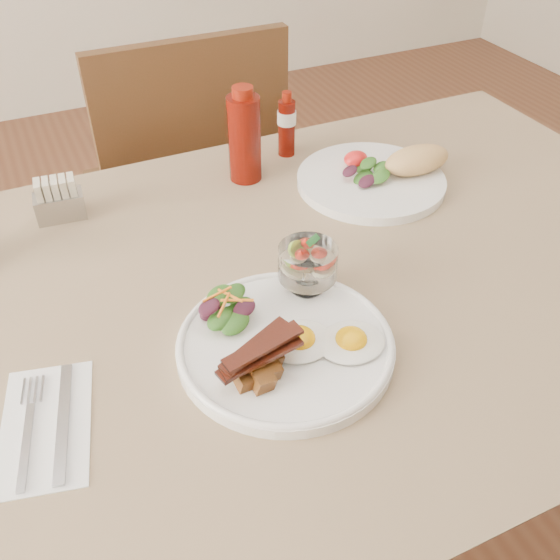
{
  "coord_description": "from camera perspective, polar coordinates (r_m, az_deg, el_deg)",
  "views": [
    {
      "loc": [
        -0.35,
        -0.63,
        1.34
      ],
      "look_at": [
        -0.09,
        -0.06,
        0.82
      ],
      "focal_mm": 40.0,
      "sensor_mm": 36.0,
      "label": 1
    }
  ],
  "objects": [
    {
      "name": "side_salad",
      "position": [
        0.82,
        -4.81,
        -2.78
      ],
      "size": [
        0.08,
        0.08,
        0.04
      ],
      "rotation": [
        0.0,
        0.0,
        -0.17
      ],
      "color": "#224B14",
      "rests_on": "main_plate"
    },
    {
      "name": "sugar_caddy",
      "position": [
        1.09,
        -19.56,
        6.82
      ],
      "size": [
        0.08,
        0.05,
        0.07
      ],
      "rotation": [
        0.0,
        0.0,
        -0.1
      ],
      "color": "#A8A9AD",
      "rests_on": "table"
    },
    {
      "name": "table",
      "position": [
        0.99,
        2.92,
        -3.42
      ],
      "size": [
        1.33,
        0.88,
        0.75
      ],
      "color": "#4E2E18",
      "rests_on": "ground"
    },
    {
      "name": "fried_eggs",
      "position": [
        0.79,
        4.16,
        -5.52
      ],
      "size": [
        0.16,
        0.12,
        0.02
      ],
      "rotation": [
        0.0,
        0.0,
        0.18
      ],
      "color": "white",
      "rests_on": "main_plate"
    },
    {
      "name": "hot_sauce_bottle",
      "position": [
        1.21,
        0.61,
        14.0
      ],
      "size": [
        0.04,
        0.04,
        0.13
      ],
      "rotation": [
        0.0,
        0.0,
        -0.07
      ],
      "color": "#580C05",
      "rests_on": "table"
    },
    {
      "name": "chair_far",
      "position": [
        1.57,
        -8.41,
        8.01
      ],
      "size": [
        0.42,
        0.42,
        0.93
      ],
      "color": "#4E2E18",
      "rests_on": "ground"
    },
    {
      "name": "bacon_potato_pile",
      "position": [
        0.74,
        -1.89,
        -7.41
      ],
      "size": [
        0.11,
        0.07,
        0.05
      ],
      "rotation": [
        0.0,
        0.0,
        -0.21
      ],
      "color": "brown",
      "rests_on": "main_plate"
    },
    {
      "name": "second_plate",
      "position": [
        1.15,
        9.3,
        9.5
      ],
      "size": [
        0.29,
        0.27,
        0.07
      ],
      "rotation": [
        0.0,
        0.0,
        0.25
      ],
      "color": "white",
      "rests_on": "table"
    },
    {
      "name": "napkin_cutlery",
      "position": [
        0.78,
        -20.54,
        -12.32
      ],
      "size": [
        0.14,
        0.2,
        0.01
      ],
      "rotation": [
        0.0,
        0.0,
        -0.22
      ],
      "color": "white",
      "rests_on": "table"
    },
    {
      "name": "ketchup_bottle",
      "position": [
        1.12,
        -3.28,
        12.9
      ],
      "size": [
        0.08,
        0.08,
        0.17
      ],
      "rotation": [
        0.0,
        0.0,
        -0.37
      ],
      "color": "#580C05",
      "rests_on": "table"
    },
    {
      "name": "main_plate",
      "position": [
        0.81,
        0.49,
        -6.04
      ],
      "size": [
        0.28,
        0.28,
        0.02
      ],
      "primitive_type": "cylinder",
      "color": "white",
      "rests_on": "table"
    },
    {
      "name": "fruit_cup",
      "position": [
        0.85,
        2.54,
        1.58
      ],
      "size": [
        0.08,
        0.08,
        0.08
      ],
      "rotation": [
        0.0,
        0.0,
        0.03
      ],
      "color": "white",
      "rests_on": "main_plate"
    }
  ]
}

